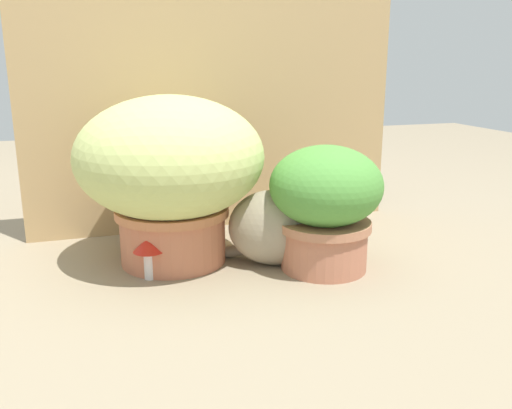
# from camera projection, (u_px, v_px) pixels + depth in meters

# --- Properties ---
(ground_plane) EXTENTS (6.00, 6.00, 0.00)m
(ground_plane) POSITION_uv_depth(u_px,v_px,m) (227.00, 274.00, 1.53)
(ground_plane) COLOR gray
(cardboard_backdrop) EXTENTS (1.29, 0.03, 0.92)m
(cardboard_backdrop) POSITION_uv_depth(u_px,v_px,m) (216.00, 95.00, 1.87)
(cardboard_backdrop) COLOR tan
(cardboard_backdrop) RESTS_ON ground
(grass_planter) EXTENTS (0.53, 0.53, 0.49)m
(grass_planter) POSITION_uv_depth(u_px,v_px,m) (170.00, 169.00, 1.56)
(grass_planter) COLOR #C07050
(grass_planter) RESTS_ON ground
(leafy_planter) EXTENTS (0.31, 0.31, 0.35)m
(leafy_planter) POSITION_uv_depth(u_px,v_px,m) (325.00, 203.00, 1.53)
(leafy_planter) COLOR #B46E53
(leafy_planter) RESTS_ON ground
(cat) EXTENTS (0.36, 0.26, 0.32)m
(cat) POSITION_uv_depth(u_px,v_px,m) (279.00, 224.00, 1.58)
(cat) COLOR gray
(cat) RESTS_ON ground
(mushroom_ornament_red) EXTENTS (0.09, 0.09, 0.12)m
(mushroom_ornament_red) POSITION_uv_depth(u_px,v_px,m) (149.00, 248.00, 1.48)
(mushroom_ornament_red) COLOR silver
(mushroom_ornament_red) RESTS_ON ground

